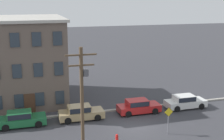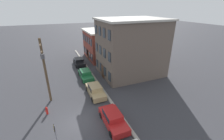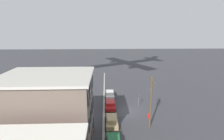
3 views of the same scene
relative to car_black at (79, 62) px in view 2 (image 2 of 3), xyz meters
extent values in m
plane|color=#38383D|center=(16.82, -3.36, -0.75)|extent=(200.00, 200.00, 0.00)
cube|color=#9E998E|center=(16.82, 1.14, -0.67)|extent=(56.00, 0.36, 0.16)
cube|color=brown|center=(-2.78, 7.59, 2.34)|extent=(8.72, 9.90, 6.18)
cube|color=silver|center=(-2.78, 7.59, 5.58)|extent=(9.22, 10.40, 0.30)
cube|color=#2D3842|center=(-6.27, 2.58, 0.80)|extent=(0.90, 0.10, 1.40)
cube|color=#2D3842|center=(-6.27, 2.58, 3.88)|extent=(0.90, 0.10, 1.40)
cube|color=#2D3842|center=(-4.53, 2.58, 0.80)|extent=(0.90, 0.10, 1.40)
cube|color=#2D3842|center=(-4.53, 2.58, 3.88)|extent=(0.90, 0.10, 1.40)
cube|color=#2D3842|center=(-2.78, 2.58, 0.80)|extent=(0.90, 0.10, 1.40)
cube|color=#2D3842|center=(-2.78, 2.58, 3.88)|extent=(0.90, 0.10, 1.40)
cube|color=#2D3842|center=(-1.04, 2.58, 0.80)|extent=(0.90, 0.10, 1.40)
cube|color=#2D3842|center=(-1.04, 2.58, 3.88)|extent=(0.90, 0.10, 1.40)
cube|color=#2D3842|center=(0.71, 2.58, 0.80)|extent=(0.90, 0.10, 1.40)
cube|color=#2D3842|center=(0.71, 2.58, 3.88)|extent=(0.90, 0.10, 1.40)
cube|color=#472D1E|center=(-2.78, 2.58, 0.35)|extent=(1.10, 0.10, 2.20)
cube|color=#66564C|center=(7.51, 7.83, 3.89)|extent=(8.19, 10.38, 9.27)
cube|color=#B7B2A8|center=(7.51, 7.83, 8.67)|extent=(8.69, 10.88, 0.30)
cube|color=#2D3842|center=(4.44, 2.58, 0.80)|extent=(0.90, 0.10, 1.40)
cube|color=#2D3842|center=(4.44, 2.58, 3.89)|extent=(0.90, 0.10, 1.40)
cube|color=#2D3842|center=(4.44, 2.58, 6.98)|extent=(0.90, 0.10, 1.40)
cube|color=#2D3842|center=(6.48, 2.58, 0.80)|extent=(0.90, 0.10, 1.40)
cube|color=#2D3842|center=(6.48, 2.58, 3.89)|extent=(0.90, 0.10, 1.40)
cube|color=#2D3842|center=(6.48, 2.58, 6.98)|extent=(0.90, 0.10, 1.40)
cube|color=#2D3842|center=(8.53, 2.58, 0.80)|extent=(0.90, 0.10, 1.40)
cube|color=#2D3842|center=(8.53, 2.58, 3.89)|extent=(0.90, 0.10, 1.40)
cube|color=#2D3842|center=(8.53, 2.58, 6.98)|extent=(0.90, 0.10, 1.40)
cube|color=#2D3842|center=(10.58, 2.58, 0.80)|extent=(0.90, 0.10, 1.40)
cube|color=#2D3842|center=(10.58, 2.58, 3.89)|extent=(0.90, 0.10, 1.40)
cube|color=#2D3842|center=(10.58, 2.58, 6.98)|extent=(0.90, 0.10, 1.40)
cube|color=#472D1E|center=(7.51, 2.58, 0.35)|extent=(1.10, 0.10, 2.20)
cube|color=black|center=(0.07, 0.00, -0.22)|extent=(4.40, 1.80, 0.70)
cube|color=black|center=(-0.13, 0.00, 0.41)|extent=(2.20, 1.51, 0.55)
cube|color=#1E232D|center=(-0.13, 0.00, 0.41)|extent=(2.02, 1.58, 0.48)
cylinder|color=black|center=(1.52, 0.85, -0.42)|extent=(0.66, 0.22, 0.66)
cylinder|color=black|center=(1.52, -0.85, -0.42)|extent=(0.66, 0.22, 0.66)
cylinder|color=black|center=(-1.38, 0.85, -0.42)|extent=(0.66, 0.22, 0.66)
cylinder|color=black|center=(-1.38, -0.85, -0.42)|extent=(0.66, 0.22, 0.66)
cube|color=#1E6638|center=(6.67, -0.20, -0.22)|extent=(4.40, 1.80, 0.70)
cube|color=#1E6638|center=(6.47, -0.20, 0.41)|extent=(2.20, 1.51, 0.55)
cube|color=#1E232D|center=(6.47, -0.20, 0.41)|extent=(2.02, 1.58, 0.48)
cylinder|color=black|center=(8.12, 0.65, -0.42)|extent=(0.66, 0.22, 0.66)
cylinder|color=black|center=(8.12, -1.05, -0.42)|extent=(0.66, 0.22, 0.66)
cylinder|color=black|center=(5.22, 0.65, -0.42)|extent=(0.66, 0.22, 0.66)
cylinder|color=black|center=(5.22, -1.05, -0.42)|extent=(0.66, 0.22, 0.66)
cube|color=tan|center=(12.29, -0.17, -0.22)|extent=(4.40, 1.80, 0.70)
cube|color=tan|center=(12.09, -0.17, 0.41)|extent=(2.20, 1.51, 0.55)
cube|color=#1E232D|center=(12.09, -0.17, 0.41)|extent=(2.02, 1.58, 0.48)
cylinder|color=black|center=(13.74, 0.68, -0.42)|extent=(0.66, 0.22, 0.66)
cylinder|color=black|center=(13.74, -1.02, -0.42)|extent=(0.66, 0.22, 0.66)
cylinder|color=black|center=(10.84, 0.68, -0.42)|extent=(0.66, 0.22, 0.66)
cylinder|color=black|center=(10.84, -1.02, -0.42)|extent=(0.66, 0.22, 0.66)
cube|color=#B21E1E|center=(18.38, -0.11, -0.22)|extent=(4.40, 1.80, 0.70)
cube|color=#B21E1E|center=(18.18, -0.11, 0.41)|extent=(2.20, 1.51, 0.55)
cube|color=#1E232D|center=(18.18, -0.11, 0.41)|extent=(2.02, 1.58, 0.48)
cylinder|color=black|center=(19.83, 0.74, -0.42)|extent=(0.66, 0.22, 0.66)
cylinder|color=black|center=(19.83, -0.96, -0.42)|extent=(0.66, 0.22, 0.66)
cylinder|color=black|center=(16.93, 0.74, -0.42)|extent=(0.66, 0.22, 0.66)
cylinder|color=black|center=(16.93, -0.96, -0.42)|extent=(0.66, 0.22, 0.66)
cylinder|color=slate|center=(18.95, -5.66, 0.42)|extent=(0.08, 0.08, 2.34)
cube|color=yellow|center=(18.95, -5.69, 1.31)|extent=(0.80, 0.03, 0.80)
cube|color=black|center=(18.95, -5.68, 1.31)|extent=(0.86, 0.02, 0.86)
cylinder|color=brown|center=(11.31, -5.95, 3.31)|extent=(0.28, 0.28, 8.13)
cube|color=brown|center=(11.31, -5.95, 6.78)|extent=(2.40, 0.12, 0.12)
cube|color=brown|center=(11.31, -5.95, 5.98)|extent=(2.00, 0.12, 0.12)
cylinder|color=#515156|center=(11.66, -5.95, 5.38)|extent=(0.44, 0.44, 0.55)
cylinder|color=red|center=(14.02, -6.43, -0.35)|extent=(0.24, 0.24, 0.80)
sphere|color=red|center=(14.02, -6.43, 0.10)|extent=(0.22, 0.22, 0.22)
cylinder|color=red|center=(14.02, -6.59, -0.30)|extent=(0.10, 0.12, 0.10)
camera|label=1|loc=(7.06, -28.70, 11.01)|focal=50.00mm
camera|label=2|loc=(29.53, -4.89, 10.63)|focal=24.00mm
camera|label=3|loc=(-12.67, 0.76, 14.17)|focal=28.00mm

